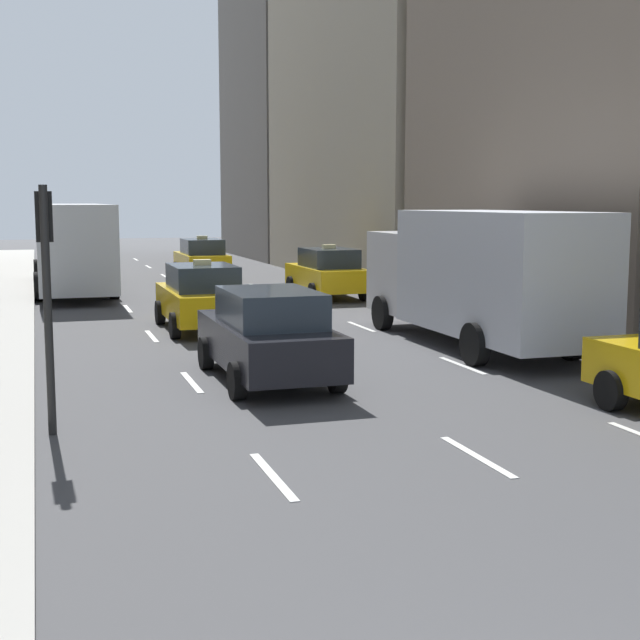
# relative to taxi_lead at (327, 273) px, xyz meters

# --- Properties ---
(lane_markings) EXTENTS (5.72, 56.00, 0.01)m
(lane_markings) POSITION_rel_taxi_lead_xyz_m (-4.20, -4.23, -0.87)
(lane_markings) COLOR white
(lane_markings) RESTS_ON ground
(taxi_lead) EXTENTS (2.02, 4.40, 1.87)m
(taxi_lead) POSITION_rel_taxi_lead_xyz_m (0.00, 0.00, 0.00)
(taxi_lead) COLOR yellow
(taxi_lead) RESTS_ON ground
(taxi_second) EXTENTS (2.02, 4.40, 1.87)m
(taxi_second) POSITION_rel_taxi_lead_xyz_m (-5.60, -6.54, 0.00)
(taxi_second) COLOR yellow
(taxi_second) RESTS_ON ground
(taxi_third) EXTENTS (2.02, 4.40, 1.87)m
(taxi_third) POSITION_rel_taxi_lead_xyz_m (-2.80, 9.05, 0.00)
(taxi_third) COLOR yellow
(taxi_third) RESTS_ON ground
(sedan_black_near) EXTENTS (2.02, 4.70, 1.75)m
(sedan_black_near) POSITION_rel_taxi_lead_xyz_m (-5.60, -13.53, 0.01)
(sedan_black_near) COLOR black
(sedan_black_near) RESTS_ON ground
(city_bus) EXTENTS (2.80, 11.61, 3.25)m
(city_bus) POSITION_rel_taxi_lead_xyz_m (-8.41, 5.08, 0.91)
(city_bus) COLOR #B7BCC1
(city_bus) RESTS_ON ground
(box_truck) EXTENTS (2.58, 8.40, 3.15)m
(box_truck) POSITION_rel_taxi_lead_xyz_m (0.00, -11.14, 0.83)
(box_truck) COLOR silver
(box_truck) RESTS_ON ground
(traffic_light_pole) EXTENTS (0.24, 0.42, 3.60)m
(traffic_light_pole) POSITION_rel_taxi_lead_xyz_m (-9.55, -16.23, 1.53)
(traffic_light_pole) COLOR black
(traffic_light_pole) RESTS_ON ground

